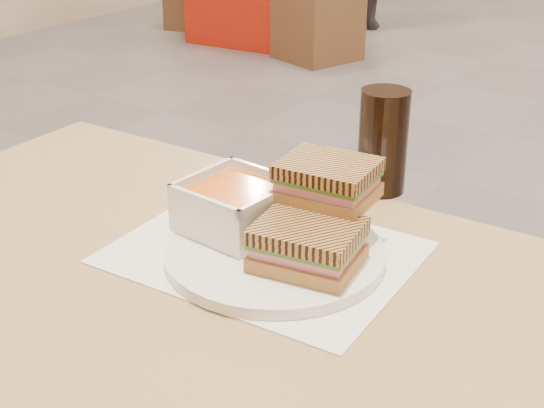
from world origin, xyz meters
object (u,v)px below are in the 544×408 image
Objects in this scene: plate at (275,254)px; bg_chair_0r at (318,20)px; cola_glass at (383,141)px; main_table at (233,383)px; panini_lower at (308,244)px; soup_bowl at (235,207)px.

bg_chair_0r is at bearing 119.98° from plate.
bg_chair_0r is at bearing 122.23° from cola_glass.
plate reaches higher than bg_chair_0r.
panini_lower reaches higher than main_table.
plate is 3.90m from bg_chair_0r.
soup_bowl is 3.85m from bg_chair_0r.
main_table is 7.84× the size of cola_glass.
plate is 0.27m from cola_glass.
plate is 0.51× the size of bg_chair_0r.
soup_bowl reaches higher than main_table.
bg_chair_0r is (-1.98, 3.36, -0.56)m from panini_lower.
panini_lower is at bearing -81.38° from cola_glass.
panini_lower is at bearing 67.15° from main_table.
main_table is at bearing -60.65° from bg_chair_0r.
cola_glass is (0.09, 0.25, 0.03)m from soup_bowl.
panini_lower is 0.86× the size of cola_glass.
panini_lower is 0.28m from cola_glass.
plate is 0.08m from soup_bowl.
panini_lower is (0.05, -0.01, 0.03)m from plate.
soup_bowl is at bearing 166.29° from plate.
cola_glass reaches higher than panini_lower.
plate is at bearing -60.02° from bg_chair_0r.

